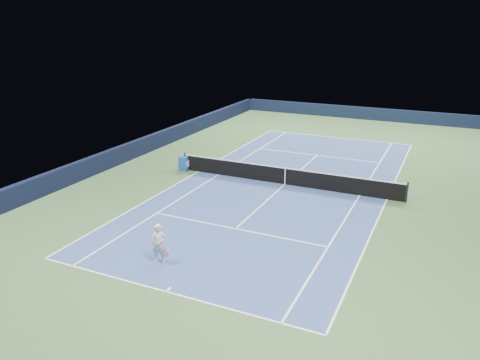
% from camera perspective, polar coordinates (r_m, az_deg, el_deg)
% --- Properties ---
extents(ground, '(40.00, 40.00, 0.00)m').
position_cam_1_polar(ground, '(26.03, 5.49, -0.53)').
color(ground, '#34552E').
rests_on(ground, ground).
extents(wall_far, '(22.00, 0.35, 1.10)m').
position_cam_1_polar(wall_far, '(44.51, 14.17, 7.95)').
color(wall_far, black).
rests_on(wall_far, ground).
extents(wall_left, '(0.35, 40.00, 1.10)m').
position_cam_1_polar(wall_left, '(30.95, -13.74, 3.26)').
color(wall_left, black).
rests_on(wall_left, ground).
extents(court_surface, '(10.97, 23.77, 0.01)m').
position_cam_1_polar(court_surface, '(26.03, 5.49, -0.52)').
color(court_surface, navy).
rests_on(court_surface, ground).
extents(baseline_far, '(10.97, 0.08, 0.00)m').
position_cam_1_polar(baseline_far, '(37.02, 11.69, 5.10)').
color(baseline_far, white).
rests_on(baseline_far, ground).
extents(baseline_near, '(10.97, 0.08, 0.00)m').
position_cam_1_polar(baseline_near, '(16.34, -9.01, -13.29)').
color(baseline_near, white).
rests_on(baseline_near, ground).
extents(sideline_doubles_right, '(0.08, 23.77, 0.00)m').
position_cam_1_polar(sideline_doubles_right, '(24.90, 17.47, -2.26)').
color(sideline_doubles_right, white).
rests_on(sideline_doubles_right, ground).
extents(sideline_doubles_left, '(0.08, 23.77, 0.00)m').
position_cam_1_polar(sideline_doubles_left, '(28.19, -5.07, 1.05)').
color(sideline_doubles_left, white).
rests_on(sideline_doubles_left, ground).
extents(sideline_singles_right, '(0.08, 23.77, 0.00)m').
position_cam_1_polar(sideline_singles_right, '(25.08, 14.38, -1.82)').
color(sideline_singles_right, white).
rests_on(sideline_singles_right, ground).
extents(sideline_singles_left, '(0.08, 23.77, 0.00)m').
position_cam_1_polar(sideline_singles_left, '(27.57, -2.59, 0.69)').
color(sideline_singles_left, white).
rests_on(sideline_singles_left, ground).
extents(service_line_far, '(8.23, 0.08, 0.00)m').
position_cam_1_polar(service_line_far, '(31.87, 9.35, 3.00)').
color(service_line_far, white).
rests_on(service_line_far, ground).
extents(service_line_near, '(8.23, 0.08, 0.00)m').
position_cam_1_polar(service_line_near, '(20.53, -0.54, -5.96)').
color(service_line_near, white).
rests_on(service_line_near, ground).
extents(center_service_line, '(0.08, 12.80, 0.00)m').
position_cam_1_polar(center_service_line, '(26.03, 5.49, -0.51)').
color(center_service_line, white).
rests_on(center_service_line, ground).
extents(center_mark_far, '(0.08, 0.30, 0.00)m').
position_cam_1_polar(center_mark_far, '(36.88, 11.63, 5.05)').
color(center_mark_far, white).
rests_on(center_mark_far, ground).
extents(center_mark_near, '(0.08, 0.30, 0.00)m').
position_cam_1_polar(center_mark_near, '(16.45, -8.72, -13.05)').
color(center_mark_near, white).
rests_on(center_mark_near, ground).
extents(tennis_net, '(12.90, 0.10, 1.07)m').
position_cam_1_polar(tennis_net, '(25.87, 5.52, 0.52)').
color(tennis_net, black).
rests_on(tennis_net, ground).
extents(sponsor_cube, '(0.61, 0.55, 0.87)m').
position_cam_1_polar(sponsor_cube, '(28.40, -6.84, 2.02)').
color(sponsor_cube, '#1C44AC').
rests_on(sponsor_cube, ground).
extents(tennis_player, '(0.78, 1.31, 1.81)m').
position_cam_1_polar(tennis_player, '(17.79, -9.84, -7.67)').
color(tennis_player, silver).
rests_on(tennis_player, ground).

